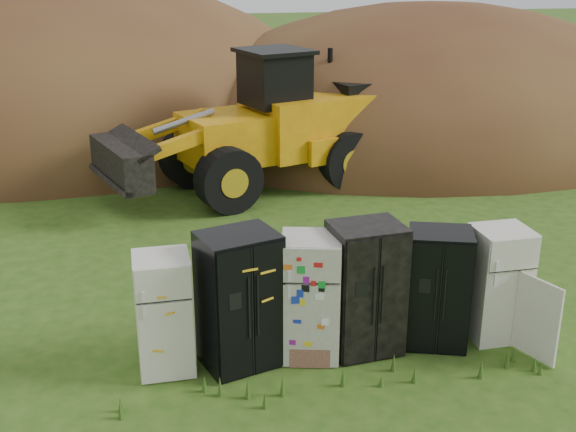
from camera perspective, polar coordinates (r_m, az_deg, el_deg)
name	(u,v)px	position (r m, az deg, el deg)	size (l,w,h in m)	color
ground	(343,351)	(10.47, 4.39, -10.61)	(120.00, 120.00, 0.00)	#294E14
fridge_leftmost	(164,314)	(9.80, -9.76, -7.61)	(0.73, 0.70, 1.66)	white
fridge_black_side	(239,300)	(9.76, -3.87, -6.64)	(1.00, 0.79, 1.91)	black
fridge_sticker	(311,297)	(9.97, 1.80, -6.41)	(0.79, 0.73, 1.78)	silver
fridge_dark_mid	(365,288)	(10.14, 6.12, -5.71)	(0.96, 0.79, 1.89)	black
fridge_black_right	(438,288)	(10.49, 11.75, -5.60)	(0.86, 0.72, 1.73)	black
fridge_open_door	(498,284)	(10.88, 16.24, -5.14)	(0.77, 0.71, 1.69)	white
wheel_loader	(244,124)	(16.72, -3.53, 7.29)	(6.77, 2.74, 3.27)	orange
dirt_mound_right	(424,136)	(22.76, 10.68, 6.21)	(15.95, 11.70, 8.03)	#4B2618
dirt_mound_left	(55,133)	(23.92, -17.94, 6.25)	(18.09, 13.57, 9.72)	#4B2618
dirt_mound_back	(197,108)	(26.69, -7.16, 8.43)	(17.15, 11.43, 5.35)	#4B2618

